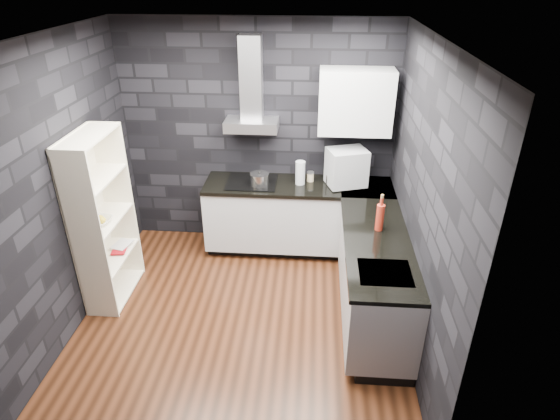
# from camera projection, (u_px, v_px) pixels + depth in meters

# --- Properties ---
(ground) EXTENTS (3.20, 3.20, 0.00)m
(ground) POSITION_uv_depth(u_px,v_px,m) (242.00, 316.00, 4.78)
(ground) COLOR #452212
(ceiling) EXTENTS (3.20, 3.20, 0.00)m
(ceiling) POSITION_uv_depth(u_px,v_px,m) (229.00, 37.00, 3.51)
(ceiling) COLOR white
(wall_back) EXTENTS (3.20, 0.05, 2.70)m
(wall_back) POSITION_uv_depth(u_px,v_px,m) (258.00, 137.00, 5.57)
(wall_back) COLOR black
(wall_back) RESTS_ON ground
(wall_front) EXTENTS (3.20, 0.05, 2.70)m
(wall_front) POSITION_uv_depth(u_px,v_px,m) (192.00, 322.00, 2.71)
(wall_front) COLOR black
(wall_front) RESTS_ON ground
(wall_left) EXTENTS (0.05, 3.20, 2.70)m
(wall_left) POSITION_uv_depth(u_px,v_px,m) (60.00, 191.00, 4.25)
(wall_left) COLOR black
(wall_left) RESTS_ON ground
(wall_right) EXTENTS (0.05, 3.20, 2.70)m
(wall_right) POSITION_uv_depth(u_px,v_px,m) (423.00, 204.00, 4.03)
(wall_right) COLOR black
(wall_right) RESTS_ON ground
(toekick_back) EXTENTS (2.18, 0.50, 0.10)m
(toekick_back) POSITION_uv_depth(u_px,v_px,m) (297.00, 244.00, 5.90)
(toekick_back) COLOR black
(toekick_back) RESTS_ON ground
(toekick_right) EXTENTS (0.50, 1.78, 0.10)m
(toekick_right) POSITION_uv_depth(u_px,v_px,m) (374.00, 312.00, 4.75)
(toekick_right) COLOR black
(toekick_right) RESTS_ON ground
(counter_back_cab) EXTENTS (2.20, 0.60, 0.76)m
(counter_back_cab) POSITION_uv_depth(u_px,v_px,m) (298.00, 215.00, 5.66)
(counter_back_cab) COLOR #B6B6BA
(counter_back_cab) RESTS_ON ground
(counter_right_cab) EXTENTS (0.60, 1.80, 0.76)m
(counter_right_cab) POSITION_uv_depth(u_px,v_px,m) (374.00, 277.00, 4.55)
(counter_right_cab) COLOR #B6B6BA
(counter_right_cab) RESTS_ON ground
(counter_back_top) EXTENTS (2.20, 0.62, 0.04)m
(counter_back_top) POSITION_uv_depth(u_px,v_px,m) (298.00, 186.00, 5.46)
(counter_back_top) COLOR black
(counter_back_top) RESTS_ON counter_back_cab
(counter_right_top) EXTENTS (0.62, 1.80, 0.04)m
(counter_right_top) POSITION_uv_depth(u_px,v_px,m) (377.00, 243.00, 4.36)
(counter_right_top) COLOR black
(counter_right_top) RESTS_ON counter_right_cab
(counter_corner_top) EXTENTS (0.62, 0.62, 0.04)m
(counter_corner_top) POSITION_uv_depth(u_px,v_px,m) (367.00, 188.00, 5.42)
(counter_corner_top) COLOR black
(counter_corner_top) RESTS_ON counter_right_cab
(hood_body) EXTENTS (0.60, 0.34, 0.12)m
(hood_body) POSITION_uv_depth(u_px,v_px,m) (252.00, 125.00, 5.30)
(hood_body) COLOR silver
(hood_body) RESTS_ON wall_back
(hood_chimney) EXTENTS (0.24, 0.20, 0.90)m
(hood_chimney) POSITION_uv_depth(u_px,v_px,m) (251.00, 78.00, 5.13)
(hood_chimney) COLOR silver
(hood_chimney) RESTS_ON hood_body
(upper_cabinet) EXTENTS (0.80, 0.35, 0.70)m
(upper_cabinet) POSITION_uv_depth(u_px,v_px,m) (356.00, 102.00, 5.08)
(upper_cabinet) COLOR silver
(upper_cabinet) RESTS_ON wall_back
(cooktop) EXTENTS (0.58, 0.50, 0.01)m
(cooktop) POSITION_uv_depth(u_px,v_px,m) (252.00, 182.00, 5.50)
(cooktop) COLOR black
(cooktop) RESTS_ON counter_back_top
(sink_rim) EXTENTS (0.44, 0.40, 0.01)m
(sink_rim) POSITION_uv_depth(u_px,v_px,m) (385.00, 273.00, 3.91)
(sink_rim) COLOR silver
(sink_rim) RESTS_ON counter_right_top
(pot) EXTENTS (0.24, 0.24, 0.12)m
(pot) POSITION_uv_depth(u_px,v_px,m) (260.00, 180.00, 5.39)
(pot) COLOR silver
(pot) RESTS_ON cooktop
(glass_vase) EXTENTS (0.15, 0.15, 0.28)m
(glass_vase) POSITION_uv_depth(u_px,v_px,m) (300.00, 173.00, 5.41)
(glass_vase) COLOR silver
(glass_vase) RESTS_ON counter_back_top
(storage_jar) EXTENTS (0.09, 0.09, 0.10)m
(storage_jar) POSITION_uv_depth(u_px,v_px,m) (310.00, 177.00, 5.51)
(storage_jar) COLOR #C8B489
(storage_jar) RESTS_ON counter_back_top
(utensil_crock) EXTENTS (0.12, 0.12, 0.12)m
(utensil_crock) POSITION_uv_depth(u_px,v_px,m) (330.00, 180.00, 5.42)
(utensil_crock) COLOR silver
(utensil_crock) RESTS_ON counter_back_top
(appliance_garage) EXTENTS (0.51, 0.45, 0.42)m
(appliance_garage) POSITION_uv_depth(u_px,v_px,m) (346.00, 167.00, 5.33)
(appliance_garage) COLOR #AFB3B8
(appliance_garage) RESTS_ON counter_back_top
(red_bottle) EXTENTS (0.09, 0.09, 0.27)m
(red_bottle) POSITION_uv_depth(u_px,v_px,m) (380.00, 217.00, 4.47)
(red_bottle) COLOR #9D2717
(red_bottle) RESTS_ON counter_right_top
(bookshelf) EXTENTS (0.56, 0.86, 1.80)m
(bookshelf) POSITION_uv_depth(u_px,v_px,m) (103.00, 220.00, 4.70)
(bookshelf) COLOR #F5EBCD
(bookshelf) RESTS_ON ground
(fruit_bowl) EXTENTS (0.26, 0.26, 0.06)m
(fruit_bowl) POSITION_uv_depth(u_px,v_px,m) (99.00, 221.00, 4.61)
(fruit_bowl) COLOR silver
(fruit_bowl) RESTS_ON bookshelf
(book_red) EXTENTS (0.15, 0.04, 0.20)m
(book_red) POSITION_uv_depth(u_px,v_px,m) (111.00, 242.00, 4.94)
(book_red) COLOR maroon
(book_red) RESTS_ON bookshelf
(book_second) EXTENTS (0.16, 0.06, 0.22)m
(book_second) POSITION_uv_depth(u_px,v_px,m) (114.00, 235.00, 5.03)
(book_second) COLOR #B2B2B2
(book_second) RESTS_ON bookshelf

